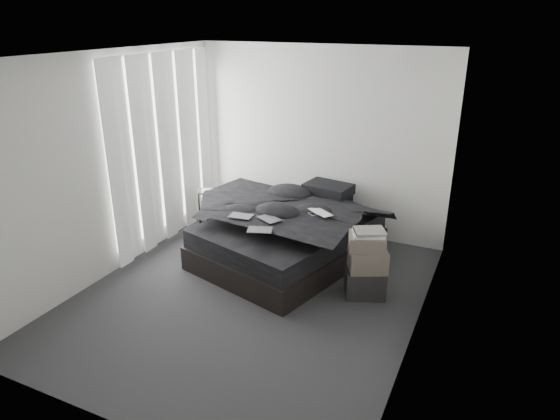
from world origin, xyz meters
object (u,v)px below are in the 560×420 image
at_px(side_stand, 210,211).
at_px(box_lower, 365,282).
at_px(bed, 288,248).
at_px(laptop, 317,208).

relative_size(side_stand, box_lower, 1.42).
xyz_separation_m(bed, side_stand, (-1.38, 0.33, 0.16)).
distance_m(side_stand, box_lower, 2.65).
xyz_separation_m(side_stand, box_lower, (2.53, -0.79, -0.15)).
height_order(laptop, side_stand, laptop).
height_order(bed, laptop, laptop).
bearing_deg(side_stand, laptop, -12.38).
bearing_deg(side_stand, box_lower, -17.32).
bearing_deg(box_lower, laptop, 151.93).
height_order(bed, box_lower, box_lower).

